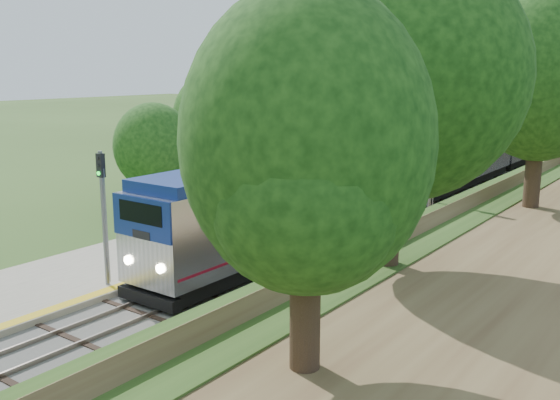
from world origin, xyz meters
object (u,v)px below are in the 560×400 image
Objects in this scene: signal_gantry at (546,116)px; train at (553,128)px; lamppost_far at (163,221)px; signal_platform at (103,204)px; station_building at (256,134)px; signal_farside at (430,178)px.

train is at bearing 99.83° from signal_gantry.
signal_platform is (0.83, -4.05, 1.66)m from lamppost_far.
station_building is 41.70m from train.
train is at bearing 86.40° from lamppost_far.
signal_platform is at bearing -65.27° from station_building.
lamppost_far is at bearing -140.77° from signal_farside.
signal_platform is at bearing -96.24° from signal_gantry.
signal_farside is at bearing -30.58° from station_building.
signal_gantry is 49.39m from signal_platform.
train is at bearing 87.38° from signal_platform.
signal_platform is (-5.37, -49.09, -0.94)m from signal_gantry.
signal_farside is at bearing 39.23° from lamppost_far.
signal_gantry is at bearing 95.77° from signal_farside.
lamppost_far is 0.62× the size of signal_farside.
train is 19.36× the size of signal_farside.
train is (-2.47, 14.26, -2.39)m from signal_gantry.
signal_gantry is 1.25× the size of signal_farside.
signal_gantry is at bearing 82.16° from lamppost_far.
signal_gantry is (16.47, 24.99, 0.73)m from station_building.
signal_gantry is at bearing 83.76° from signal_platform.
station_building is 1.28× the size of signal_farside.
signal_farside is (9.93, 8.11, 2.00)m from lamppost_far.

